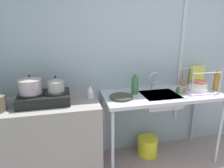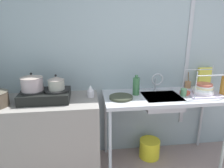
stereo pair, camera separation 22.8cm
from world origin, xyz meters
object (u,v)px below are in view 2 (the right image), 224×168
(pot_on_left_burner, at_px, (32,83))
(dish_rack, at_px, (203,89))
(percolator, at_px, (90,91))
(sink_basin, at_px, (162,101))
(bottle_by_sink, at_px, (136,86))
(utensil_jar, at_px, (188,84))
(small_bowl_on_drainboard, at_px, (185,93))
(faucet, at_px, (157,80))
(cereal_box, at_px, (204,77))
(frying_pan, at_px, (121,97))
(bottle_by_rack, at_px, (223,85))
(bucket_on_floor, at_px, (149,148))
(stove, at_px, (45,95))
(pot_on_right_burner, at_px, (56,83))
(cup_by_rack, at_px, (184,92))

(pot_on_left_burner, height_order, dish_rack, pot_on_left_burner)
(percolator, xyz_separation_m, sink_basin, (0.83, -0.08, -0.14))
(pot_on_left_burner, relative_size, percolator, 1.65)
(bottle_by_sink, bearing_deg, pot_on_left_burner, -176.90)
(bottle_by_sink, xyz_separation_m, utensil_jar, (0.74, 0.18, -0.06))
(small_bowl_on_drainboard, bearing_deg, faucet, 157.28)
(faucet, relative_size, cereal_box, 0.91)
(frying_pan, height_order, bottle_by_rack, bottle_by_rack)
(bucket_on_floor, bearing_deg, stove, -175.89)
(faucet, height_order, bucket_on_floor, faucet)
(faucet, xyz_separation_m, dish_rack, (0.53, -0.16, -0.09))
(bottle_by_sink, relative_size, cereal_box, 0.92)
(frying_pan, xyz_separation_m, bottle_by_sink, (0.20, 0.11, 0.09))
(pot_on_right_burner, bearing_deg, frying_pan, -3.41)
(dish_rack, relative_size, cereal_box, 1.51)
(stove, bearing_deg, bucket_on_floor, 4.11)
(faucet, height_order, dish_rack, dish_rack)
(bottle_by_sink, bearing_deg, cereal_box, 11.24)
(small_bowl_on_drainboard, relative_size, bucket_on_floor, 0.45)
(bottle_by_sink, height_order, bottle_by_rack, bottle_by_rack)
(utensil_jar, bearing_deg, cereal_box, 2.91)
(bottle_by_sink, relative_size, utensil_jar, 1.11)
(cereal_box, bearing_deg, pot_on_left_burner, -174.54)
(dish_rack, xyz_separation_m, bucket_on_floor, (-0.58, 0.11, -0.84))
(percolator, relative_size, utensil_jar, 0.65)
(pot_on_right_burner, relative_size, bucket_on_floor, 0.66)
(pot_on_left_burner, bearing_deg, percolator, 4.59)
(sink_basin, bearing_deg, small_bowl_on_drainboard, 5.77)
(frying_pan, xyz_separation_m, small_bowl_on_drainboard, (0.79, 0.05, 0.00))
(frying_pan, bearing_deg, cereal_box, 14.30)
(bottle_by_rack, height_order, bucket_on_floor, bottle_by_rack)
(frying_pan, height_order, bucket_on_floor, frying_pan)
(sink_basin, relative_size, faucet, 1.83)
(faucet, relative_size, utensil_jar, 1.10)
(pot_on_right_burner, height_order, small_bowl_on_drainboard, pot_on_right_burner)
(cup_by_rack, xyz_separation_m, bottle_by_sink, (-0.55, 0.11, 0.06))
(percolator, height_order, small_bowl_on_drainboard, percolator)
(frying_pan, distance_m, cereal_box, 1.21)
(bottle_by_rack, bearing_deg, small_bowl_on_drainboard, 171.01)
(pot_on_left_burner, xyz_separation_m, sink_basin, (1.45, -0.03, -0.28))
(pot_on_right_burner, bearing_deg, bottle_by_sink, 3.96)
(stove, height_order, faucet, faucet)
(cup_by_rack, height_order, small_bowl_on_drainboard, cup_by_rack)
(small_bowl_on_drainboard, bearing_deg, stove, -179.90)
(percolator, bearing_deg, cereal_box, 7.77)
(stove, height_order, frying_pan, stove)
(sink_basin, bearing_deg, dish_rack, 0.50)
(utensil_jar, bearing_deg, small_bowl_on_drainboard, -122.84)
(dish_rack, bearing_deg, utensil_jar, 102.58)
(small_bowl_on_drainboard, xyz_separation_m, cereal_box, (0.38, 0.25, 0.11))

